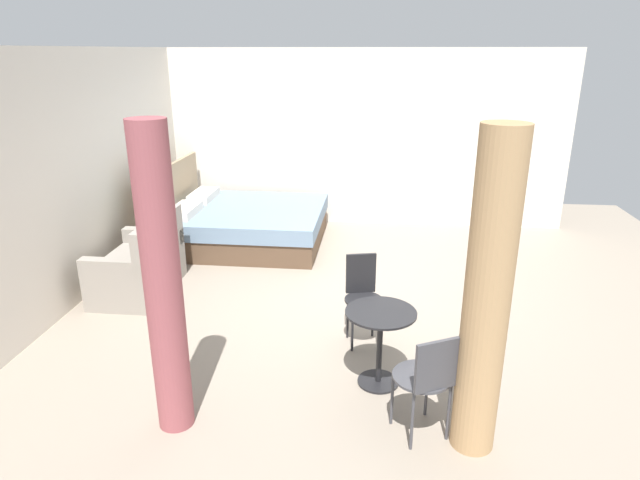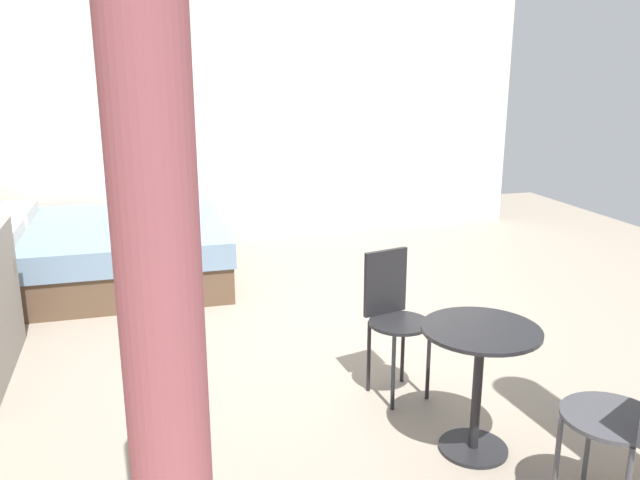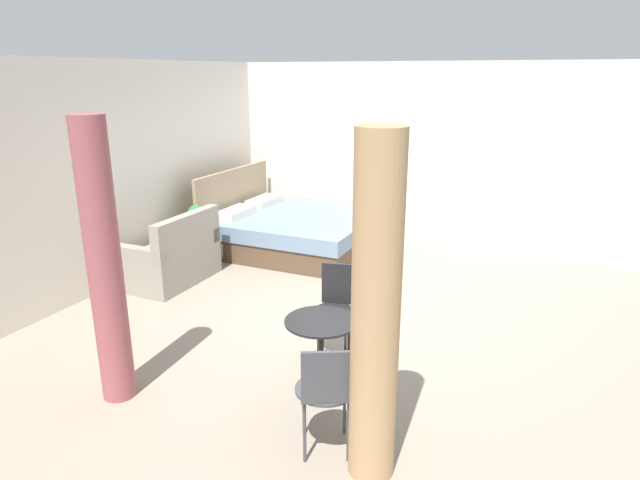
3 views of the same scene
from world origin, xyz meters
name	(u,v)px [view 2 (image 2 of 3)]	position (x,y,z in m)	size (l,w,h in m)	color
ground_plane	(323,325)	(0.00, 0.00, -0.01)	(8.67, 9.43, 0.02)	gray
wall_right	(254,117)	(2.84, 0.00, 1.40)	(0.12, 6.43, 2.80)	silver
bed	(95,250)	(1.59, 1.76, 0.30)	(2.00, 2.26, 1.18)	brown
balcony_table	(479,367)	(-1.88, -0.28, 0.48)	(0.60, 0.60, 0.69)	black
cafe_chair_near_window	(392,308)	(-1.14, -0.11, 0.54)	(0.44, 0.44, 0.89)	black
cafe_chair_near_couch	(633,412)	(-2.57, -0.63, 0.55)	(0.59, 0.59, 0.88)	#3F3F44
curtain_right	(162,324)	(-2.59, 1.29, 1.17)	(0.27, 0.27, 2.35)	#994C51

